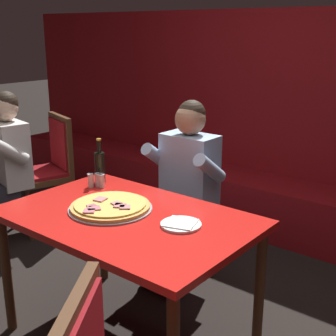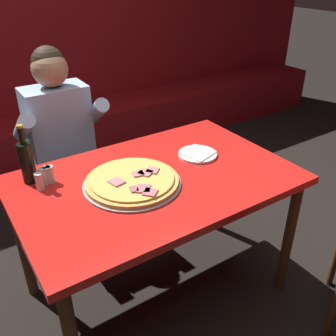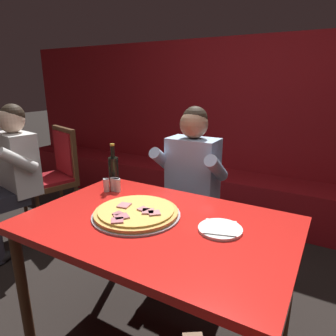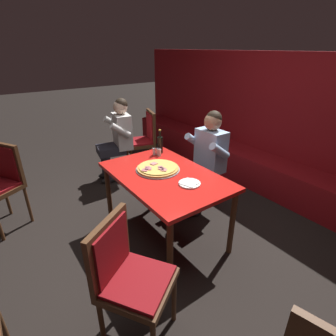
% 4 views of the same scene
% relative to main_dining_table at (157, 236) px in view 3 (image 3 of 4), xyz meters
% --- Properties ---
extents(booth_wall_panel, '(6.80, 0.16, 1.90)m').
position_rel_main_dining_table_xyz_m(booth_wall_panel, '(0.00, 2.18, 0.26)').
color(booth_wall_panel, maroon).
rests_on(booth_wall_panel, ground_plane).
extents(booth_bench, '(6.46, 0.48, 0.46)m').
position_rel_main_dining_table_xyz_m(booth_bench, '(0.00, 1.86, -0.46)').
color(booth_bench, maroon).
rests_on(booth_bench, ground_plane).
extents(main_dining_table, '(1.35, 0.88, 0.77)m').
position_rel_main_dining_table_xyz_m(main_dining_table, '(0.00, 0.00, 0.00)').
color(main_dining_table, '#4C2D19').
rests_on(main_dining_table, ground_plane).
extents(pizza, '(0.47, 0.47, 0.05)m').
position_rel_main_dining_table_xyz_m(pizza, '(-0.13, -0.00, 0.10)').
color(pizza, '#9E9EA3').
rests_on(pizza, main_dining_table).
extents(plate_white_paper, '(0.21, 0.21, 0.02)m').
position_rel_main_dining_table_xyz_m(plate_white_paper, '(0.31, 0.07, 0.09)').
color(plate_white_paper, white).
rests_on(plate_white_paper, main_dining_table).
extents(beer_bottle, '(0.07, 0.07, 0.29)m').
position_rel_main_dining_table_xyz_m(beer_bottle, '(-0.52, 0.29, 0.19)').
color(beer_bottle, black).
rests_on(beer_bottle, main_dining_table).
extents(shaker_parmesan, '(0.04, 0.04, 0.09)m').
position_rel_main_dining_table_xyz_m(shaker_parmesan, '(-0.45, 0.23, 0.12)').
color(shaker_parmesan, silver).
rests_on(shaker_parmesan, main_dining_table).
extents(shaker_black_pepper, '(0.04, 0.04, 0.09)m').
position_rel_main_dining_table_xyz_m(shaker_black_pepper, '(-0.44, 0.23, 0.12)').
color(shaker_black_pepper, silver).
rests_on(shaker_black_pepper, main_dining_table).
extents(shaker_oregano, '(0.04, 0.04, 0.09)m').
position_rel_main_dining_table_xyz_m(shaker_oregano, '(-0.50, 0.20, 0.12)').
color(shaker_oregano, silver).
rests_on(shaker_oregano, main_dining_table).
extents(shaker_red_pepper_flakes, '(0.04, 0.04, 0.09)m').
position_rel_main_dining_table_xyz_m(shaker_red_pepper_flakes, '(-0.47, 0.23, 0.12)').
color(shaker_red_pepper_flakes, silver).
rests_on(shaker_red_pepper_flakes, main_dining_table).
extents(diner_seated_blue_shirt, '(0.53, 0.53, 1.27)m').
position_rel_main_dining_table_xyz_m(diner_seated_blue_shirt, '(-0.19, 0.75, 0.02)').
color(diner_seated_blue_shirt, black).
rests_on(diner_seated_blue_shirt, ground_plane).
extents(dining_chair_by_booth, '(0.55, 0.55, 1.01)m').
position_rel_main_dining_table_xyz_m(dining_chair_by_booth, '(-1.65, 0.74, -0.10)').
color(dining_chair_by_booth, '#4C2D19').
rests_on(dining_chair_by_booth, ground_plane).
extents(diner_standing_companion, '(0.58, 0.59, 1.27)m').
position_rel_main_dining_table_xyz_m(diner_standing_companion, '(-1.60, 0.23, 0.02)').
color(diner_standing_companion, black).
rests_on(diner_standing_companion, ground_plane).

